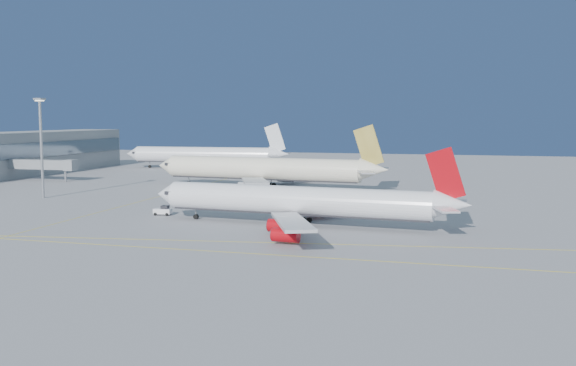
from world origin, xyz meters
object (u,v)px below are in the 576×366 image
at_px(light_mast, 41,139).
at_px(pushback_tug, 163,211).
at_px(airliner_etihad, 267,169).
at_px(airliner_third, 206,155).
at_px(airliner_virgin, 302,201).

bearing_deg(light_mast, pushback_tug, -22.87).
relative_size(airliner_etihad, pushback_tug, 18.68).
bearing_deg(airliner_third, pushback_tug, -75.02).
height_order(airliner_third, pushback_tug, airliner_third).
bearing_deg(airliner_etihad, light_mast, -138.56).
distance_m(airliner_etihad, airliner_third, 73.90).
bearing_deg(light_mast, airliner_virgin, -17.27).
relative_size(airliner_third, light_mast, 2.68).
distance_m(airliner_etihad, pushback_tug, 53.31).
height_order(airliner_virgin, airliner_third, airliner_third).
height_order(airliner_virgin, airliner_etihad, airliner_etihad).
distance_m(airliner_virgin, airliner_etihad, 62.86).
height_order(airliner_etihad, airliner_third, airliner_etihad).
distance_m(airliner_virgin, airliner_third, 135.91).
relative_size(airliner_virgin, airliner_third, 0.93).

